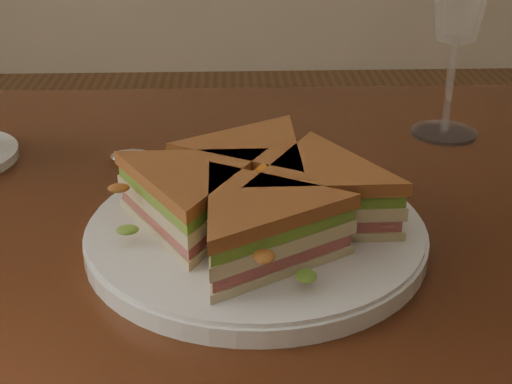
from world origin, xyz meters
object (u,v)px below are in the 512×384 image
plate (256,234)px  knife (268,171)px  spoon (152,156)px  table (248,305)px  sandwich_wedges (256,197)px

plate → knife: bearing=82.7°
spoon → plate: bearing=-66.1°
knife → plate: bearing=-86.8°
table → sandwich_wedges: 0.15m
table → plate: plate is taller
plate → sandwich_wedges: sandwich_wedges is taller
table → spoon: (-0.10, 0.14, 0.10)m
table → plate: bearing=-81.4°
plate → knife: 0.15m
sandwich_wedges → spoon: sandwich_wedges is taller
spoon → knife: size_ratio=0.86×
table → sandwich_wedges: (0.01, -0.04, 0.14)m
table → sandwich_wedges: size_ratio=4.44×
sandwich_wedges → knife: bearing=82.7°
table → sandwich_wedges: sandwich_wedges is taller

